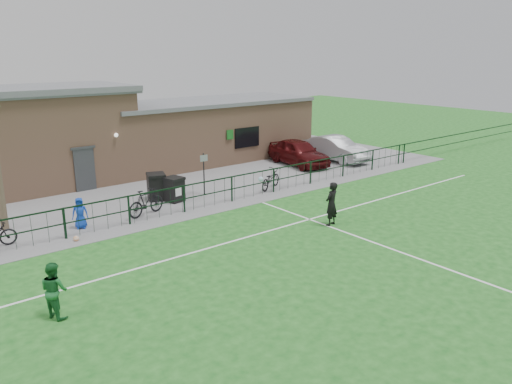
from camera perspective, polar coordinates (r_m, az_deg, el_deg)
ground at (r=16.63m, az=10.95°, el=-8.01°), size 90.00×90.00×0.00m
paving_strip at (r=26.83m, az=-11.44°, el=1.22°), size 34.00×13.00×0.02m
pitch_line_touch at (r=22.10m, az=-4.55°, el=-1.69°), size 28.00×0.10×0.01m
pitch_line_mid at (r=19.23m, az=1.87°, el=-4.35°), size 28.00×0.10×0.01m
pitch_line_perp at (r=18.10m, az=15.11°, el=-6.25°), size 0.10×16.00×0.01m
perimeter_fence at (r=22.09m, az=-4.88°, el=-0.09°), size 28.00×0.10×1.20m
wheelie_bin_left at (r=23.35m, az=-11.33°, el=0.51°), size 0.99×1.06×1.14m
wheelie_bin_right at (r=22.95m, az=-9.36°, el=0.21°), size 0.83×0.90×1.04m
sign_post at (r=23.77m, az=-5.97°, el=2.08°), size 0.07×0.07×2.00m
car_maroon at (r=30.04m, az=4.87°, el=4.56°), size 2.36×4.71×1.54m
car_silver at (r=31.56m, az=9.08°, el=4.93°), size 1.59×4.55×1.50m
bicycle_d at (r=21.21m, az=-12.44°, el=-1.15°), size 1.93×1.00×1.11m
bicycle_e at (r=24.74m, az=1.67°, el=1.49°), size 1.97×1.36×0.98m
spectator_child at (r=20.34m, az=-19.48°, el=-2.29°), size 0.70×0.59×1.22m
goalkeeper_kick at (r=19.74m, az=8.43°, el=-1.28°), size 1.51×3.47×1.75m
outfield_player at (r=13.98m, az=-22.07°, el=-10.33°), size 0.78×0.88×1.50m
ball_ground at (r=19.21m, az=-19.86°, el=-5.04°), size 0.21×0.21×0.21m
clubhouse at (r=28.70m, az=-16.05°, el=6.38°), size 24.25×5.40×4.96m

